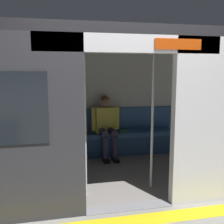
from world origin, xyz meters
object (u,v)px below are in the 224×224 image
Objects in this scene: person_seated at (106,122)px; book at (123,131)px; handbag at (80,129)px; grab_pole_door at (85,121)px; bench_seat at (100,138)px; grab_pole_far at (152,117)px; train_car at (105,85)px.

book is (-0.36, -0.09, -0.21)m from person_seated.
handbag is 0.13× the size of grab_pole_door.
book is (-0.48, -0.04, 0.12)m from bench_seat.
grab_pole_far is at bearing 97.65° from book.
train_car is 3.14× the size of grab_pole_far.
bench_seat is at bearing -23.81° from person_seated.
train_car reaches higher than grab_pole_far.
train_car is 1.19m from person_seated.
person_seated is 4.56× the size of handbag.
bench_seat is at bearing 172.36° from handbag.
train_car is at bearing 85.31° from bench_seat.
grab_pole_door is (0.96, 1.68, 0.55)m from book.
grab_pole_far reaches higher than handbag.
person_seated is at bearing -77.03° from grab_pole_far.
train_car reaches higher than grab_pole_door.
grab_pole_door is at bearing 2.99° from grab_pole_far.
book is at bearing -119.70° from grab_pole_door.
person_seated reaches higher than bench_seat.
grab_pole_far is (-0.95, -0.05, 0.00)m from grab_pole_door.
bench_seat is 0.42m from handbag.
bench_seat is 1.53× the size of grab_pole_door.
handbag is (0.49, -0.10, -0.13)m from person_seated.
grab_pole_far reaches higher than person_seated.
grab_pole_far reaches higher than book.
train_car is 24.62× the size of handbag.
person_seated is at bearing 156.19° from bench_seat.
person_seated is at bearing -110.45° from grab_pole_door.
handbag is at bearing -93.40° from grab_pole_door.
book is (-0.86, 0.01, -0.07)m from handbag.
handbag is at bearing -11.77° from person_seated.
train_car is 1.49m from book.
grab_pole_door reaches higher than handbag.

